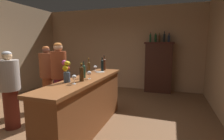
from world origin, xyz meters
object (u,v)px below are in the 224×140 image
at_px(wine_bottle_merlot, 102,65).
at_px(wine_bottle_rose, 104,64).
at_px(display_bottle_midleft, 156,38).
at_px(display_bottle_right, 169,38).
at_px(bar_counter, 86,105).
at_px(display_cabinet, 159,66).
at_px(wine_bottle_riesling, 89,67).
at_px(wine_glass_mid, 74,77).
at_px(wine_glass_rear, 95,67).
at_px(wine_bottle_pinot, 84,71).
at_px(patron_tall, 59,76).
at_px(patron_in_grey, 10,88).
at_px(display_bottle_midright, 164,37).
at_px(wine_glass_front, 89,73).
at_px(wine_bottle_syrah, 81,73).
at_px(cheese_plate, 100,72).
at_px(flower_arrangement, 66,71).
at_px(display_bottle_left, 150,38).
at_px(display_bottle_center, 159,38).
at_px(patron_redhead, 47,74).

distance_m(wine_bottle_merlot, wine_bottle_rose, 0.19).
distance_m(display_bottle_midleft, display_bottle_right, 0.42).
xyz_separation_m(bar_counter, wine_bottle_rose, (-0.04, 1.02, 0.65)).
bearing_deg(wine_bottle_merlot, display_cabinet, 65.62).
xyz_separation_m(wine_bottle_riesling, display_bottle_midleft, (1.09, 2.76, 0.68)).
bearing_deg(wine_glass_mid, wine_glass_rear, 100.44).
bearing_deg(wine_bottle_pinot, wine_glass_mid, -78.97).
relative_size(wine_bottle_merlot, patron_tall, 0.19).
bearing_deg(patron_in_grey, display_bottle_midright, 55.64).
bearing_deg(bar_counter, display_cabinet, 71.69).
height_order(wine_bottle_riesling, wine_glass_rear, wine_bottle_riesling).
xyz_separation_m(bar_counter, wine_glass_mid, (0.05, -0.48, 0.61)).
distance_m(wine_glass_front, wine_glass_rear, 0.93).
relative_size(display_bottle_midright, patron_in_grey, 0.23).
bearing_deg(display_bottle_midright, patron_in_grey, -126.13).
xyz_separation_m(wine_bottle_rose, wine_glass_rear, (-0.15, -0.18, -0.06)).
bearing_deg(wine_glass_mid, wine_bottle_syrah, 88.87).
xyz_separation_m(wine_bottle_rose, wine_bottle_syrah, (0.10, -1.27, -0.01)).
distance_m(bar_counter, wine_glass_rear, 1.05).
bearing_deg(cheese_plate, display_bottle_midright, 63.92).
bearing_deg(display_bottle_midright, wine_glass_front, -108.90).
xyz_separation_m(wine_bottle_pinot, flower_arrangement, (-0.09, -0.42, 0.06)).
bearing_deg(wine_glass_rear, patron_in_grey, -134.90).
xyz_separation_m(display_bottle_left, display_bottle_center, (0.29, 0.00, -0.01)).
distance_m(wine_bottle_pinot, display_bottle_right, 3.55).
bearing_deg(display_bottle_right, wine_bottle_rose, -122.50).
xyz_separation_m(bar_counter, wine_bottle_merlot, (-0.01, 0.84, 0.65)).
xyz_separation_m(wine_bottle_rose, display_bottle_midright, (1.25, 2.19, 0.68)).
relative_size(patron_in_grey, patron_redhead, 0.95).
bearing_deg(bar_counter, wine_glass_front, -23.68).
height_order(wine_bottle_rose, display_bottle_right, display_bottle_right).
height_order(display_bottle_center, display_bottle_midright, display_bottle_midright).
height_order(wine_bottle_syrah, wine_bottle_riesling, wine_bottle_riesling).
bearing_deg(display_bottle_right, wine_glass_rear, -123.20).
height_order(wine_bottle_rose, flower_arrangement, flower_arrangement).
relative_size(bar_counter, patron_in_grey, 1.65).
distance_m(wine_glass_front, cheese_plate, 0.77).
relative_size(bar_counter, wine_bottle_riesling, 7.41).
bearing_deg(cheese_plate, display_bottle_midleft, 69.19).
relative_size(flower_arrangement, patron_in_grey, 0.24).
height_order(wine_glass_front, display_bottle_right, display_bottle_right).
bearing_deg(wine_bottle_merlot, wine_bottle_syrah, -86.36).
relative_size(wine_bottle_merlot, patron_in_grey, 0.21).
bearing_deg(cheese_plate, flower_arrangement, -95.96).
bearing_deg(patron_in_grey, wine_bottle_merlot, 42.66).
relative_size(wine_bottle_riesling, patron_tall, 0.20).
distance_m(display_cabinet, patron_tall, 3.36).
relative_size(wine_bottle_syrah, display_bottle_midright, 0.89).
height_order(display_cabinet, display_bottle_center, display_bottle_center).
height_order(wine_glass_mid, display_bottle_midleft, display_bottle_midleft).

